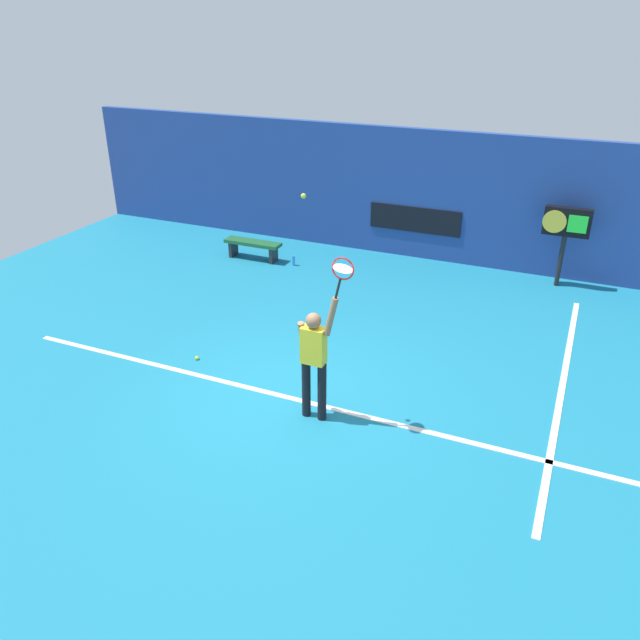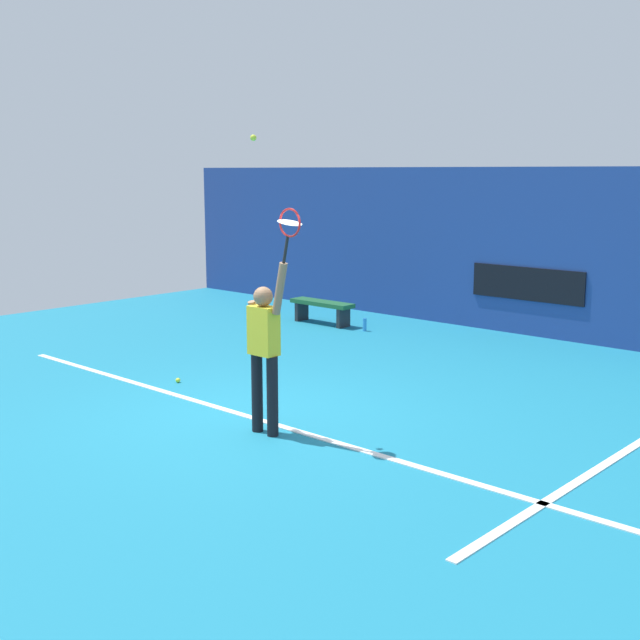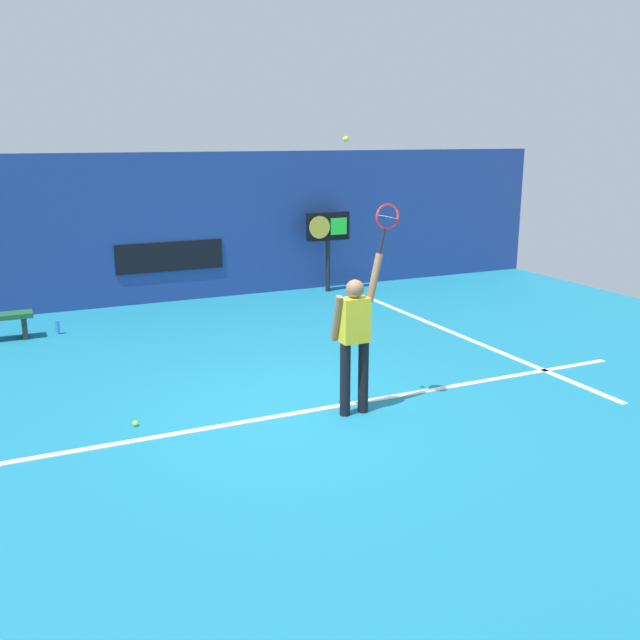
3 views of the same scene
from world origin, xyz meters
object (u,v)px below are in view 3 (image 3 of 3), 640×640
(tennis_ball, at_px, (346,139))
(spare_ball, at_px, (135,423))
(water_bottle, at_px, (58,327))
(tennis_player, at_px, (355,335))
(tennis_racket, at_px, (387,220))
(scoreboard_clock, at_px, (328,230))

(tennis_ball, bearing_deg, spare_ball, 163.35)
(water_bottle, height_order, spare_ball, water_bottle)
(water_bottle, bearing_deg, tennis_player, -61.33)
(tennis_ball, relative_size, water_bottle, 0.28)
(tennis_racket, distance_m, tennis_ball, 1.07)
(tennis_ball, height_order, spare_ball, tennis_ball)
(water_bottle, bearing_deg, tennis_ball, -62.44)
(scoreboard_clock, distance_m, water_bottle, 6.03)
(tennis_racket, relative_size, water_bottle, 2.61)
(scoreboard_clock, relative_size, spare_ball, 25.53)
(tennis_player, relative_size, tennis_racket, 3.18)
(scoreboard_clock, bearing_deg, tennis_ball, -113.97)
(tennis_player, distance_m, spare_ball, 2.81)
(tennis_ball, distance_m, water_bottle, 6.88)
(tennis_racket, xyz_separation_m, scoreboard_clock, (2.40, 6.64, -1.02))
(tennis_racket, bearing_deg, scoreboard_clock, 70.11)
(tennis_ball, xyz_separation_m, scoreboard_clock, (2.95, 6.63, -1.95))
(tennis_racket, bearing_deg, tennis_player, 179.40)
(tennis_player, relative_size, spare_ball, 29.21)
(scoreboard_clock, bearing_deg, tennis_racket, -109.89)
(tennis_player, height_order, spare_ball, tennis_player)
(tennis_ball, bearing_deg, tennis_player, -2.58)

